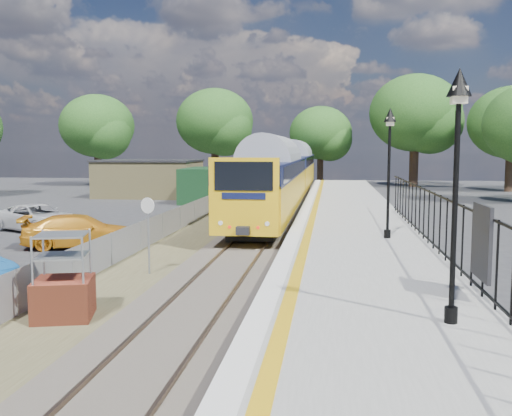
% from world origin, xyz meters
% --- Properties ---
extents(ground, '(120.00, 120.00, 0.00)m').
position_xyz_m(ground, '(0.00, 0.00, 0.00)').
color(ground, '#2D2D30').
rests_on(ground, ground).
extents(track_bed, '(5.90, 80.00, 0.29)m').
position_xyz_m(track_bed, '(-0.47, 9.67, 0.09)').
color(track_bed, '#473F38').
rests_on(track_bed, ground).
extents(platform, '(5.00, 70.00, 0.90)m').
position_xyz_m(platform, '(4.20, 8.00, 0.45)').
color(platform, gray).
rests_on(platform, ground).
extents(platform_edge, '(0.90, 70.00, 0.01)m').
position_xyz_m(platform_edge, '(2.14, 8.00, 0.90)').
color(platform_edge, silver).
rests_on(platform_edge, platform).
extents(victorian_lamp_south, '(0.44, 0.44, 4.60)m').
position_xyz_m(victorian_lamp_south, '(5.50, -4.00, 4.30)').
color(victorian_lamp_south, black).
rests_on(victorian_lamp_south, platform).
extents(victorian_lamp_north, '(0.44, 0.44, 4.60)m').
position_xyz_m(victorian_lamp_north, '(5.30, 6.00, 4.30)').
color(victorian_lamp_north, black).
rests_on(victorian_lamp_north, platform).
extents(palisade_fence, '(0.12, 26.00, 2.00)m').
position_xyz_m(palisade_fence, '(6.55, 2.24, 1.84)').
color(palisade_fence, black).
rests_on(palisade_fence, platform).
extents(wire_fence, '(0.06, 52.00, 1.20)m').
position_xyz_m(wire_fence, '(-4.20, 12.00, 0.60)').
color(wire_fence, '#999EA3').
rests_on(wire_fence, ground).
extents(outbuilding, '(10.80, 10.10, 3.12)m').
position_xyz_m(outbuilding, '(-10.91, 31.21, 1.52)').
color(outbuilding, tan).
rests_on(outbuilding, ground).
extents(tree_line, '(56.80, 43.80, 11.88)m').
position_xyz_m(tree_line, '(1.40, 42.00, 6.61)').
color(tree_line, '#332319').
rests_on(tree_line, ground).
extents(train, '(2.82, 40.83, 3.51)m').
position_xyz_m(train, '(0.00, 27.21, 2.34)').
color(train, gold).
rests_on(train, ground).
extents(brick_plinth, '(1.61, 1.61, 2.12)m').
position_xyz_m(brick_plinth, '(-2.99, -2.03, 1.02)').
color(brick_plinth, brown).
rests_on(brick_plinth, ground).
extents(speed_sign, '(0.49, 0.19, 2.53)m').
position_xyz_m(speed_sign, '(-2.50, 2.87, 1.69)').
color(speed_sign, '#999EA3').
rests_on(speed_sign, ground).
extents(car_yellow, '(5.05, 3.26, 1.36)m').
position_xyz_m(car_yellow, '(-6.97, 7.62, 0.68)').
color(car_yellow, orange).
rests_on(car_yellow, ground).
extents(car_white, '(5.29, 4.15, 1.34)m').
position_xyz_m(car_white, '(-11.06, 11.65, 0.67)').
color(car_white, silver).
rests_on(car_white, ground).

